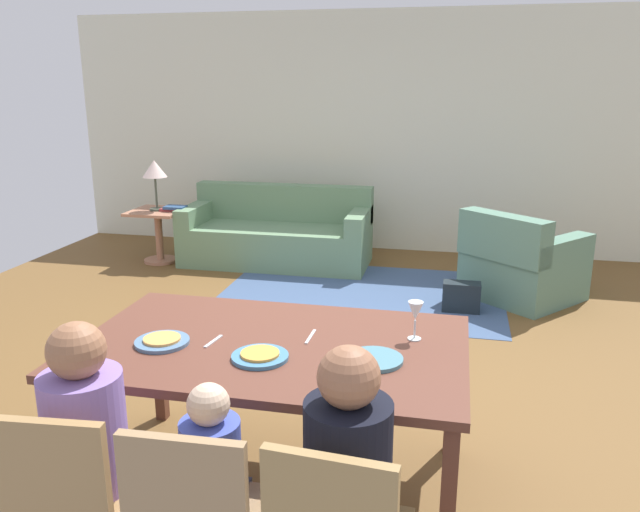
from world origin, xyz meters
The scene contains 23 objects.
ground_plane centered at (0.00, 0.42, -0.01)m, with size 7.50×6.05×0.02m, color brown.
back_wall centered at (0.00, 3.50, 1.35)m, with size 7.50×0.10×2.70m, color silver.
dining_table centered at (0.06, -1.25, 0.70)m, with size 1.78×1.08×0.76m.
plate_near_man centered at (-0.43, -1.37, 0.77)m, with size 0.25×0.25×0.02m, color #51759A.
pizza_near_man centered at (-0.43, -1.37, 0.78)m, with size 0.17×0.17×0.01m, color #E29A4A.
plate_near_child centered at (0.06, -1.43, 0.77)m, with size 0.25×0.25×0.02m, color teal.
pizza_near_child centered at (0.06, -1.43, 0.78)m, with size 0.17×0.17×0.01m, color gold.
plate_near_woman centered at (0.55, -1.35, 0.77)m, with size 0.25×0.25×0.02m, color teal.
wine_glass centered at (0.70, -1.07, 0.89)m, with size 0.07×0.07×0.19m.
fork centered at (-0.21, -1.30, 0.76)m, with size 0.02×0.15×0.01m, color silver.
knife centered at (0.22, -1.15, 0.76)m, with size 0.01×0.17×0.01m, color silver.
dining_chair_man centered at (-0.43, -2.16, 0.49)m, with size 0.46×0.46×0.87m.
person_man centered at (-0.44, -1.98, 0.51)m, with size 0.30×0.41×1.11m.
person_child centered at (0.06, -1.99, 0.43)m, with size 0.22×0.29×0.92m.
person_woman centered at (0.55, -1.98, 0.51)m, with size 0.30×0.41×1.11m.
area_rug centered at (0.03, 1.76, 0.00)m, with size 2.60×1.80×0.01m, color #3E557B.
couch centered at (-1.04, 2.62, 0.30)m, with size 2.00×0.86×0.82m.
armchair centered at (1.46, 1.92, 0.32)m, with size 1.20×1.21×0.82m.
side_table centered at (-2.31, 2.36, 0.38)m, with size 0.56×0.56×0.58m.
table_lamp centered at (-2.31, 2.36, 1.01)m, with size 0.26×0.26×0.54m.
book_lower centered at (-2.15, 2.37, 0.59)m, with size 0.22×0.16×0.03m, color #9D373A.
book_upper centered at (-2.10, 2.34, 0.62)m, with size 0.22×0.16×0.03m, color navy.
handbag centered at (0.94, 1.46, 0.13)m, with size 0.32×0.16×0.26m, color black.
Camera 1 is at (0.85, -3.85, 1.92)m, focal length 35.48 mm.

